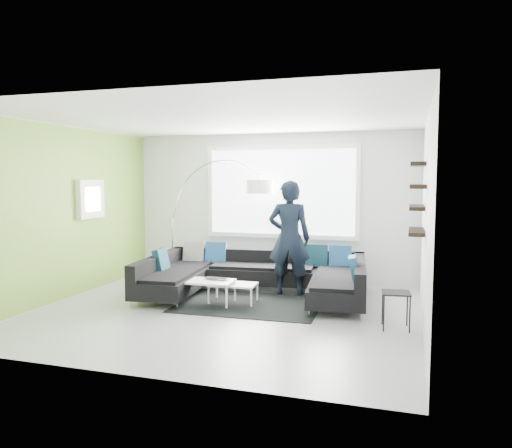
{
  "coord_description": "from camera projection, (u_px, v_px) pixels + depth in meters",
  "views": [
    {
      "loc": [
        2.57,
        -6.71,
        1.96
      ],
      "look_at": [
        0.19,
        0.9,
        1.22
      ],
      "focal_mm": 35.0,
      "sensor_mm": 36.0,
      "label": 1
    }
  ],
  "objects": [
    {
      "name": "arc_lamp",
      "position": [
        172.0,
        219.0,
        9.83
      ],
      "size": [
        2.26,
        1.13,
        2.31
      ],
      "primitive_type": null,
      "rotation": [
        0.0,
        0.0,
        -0.16
      ],
      "color": "silver",
      "rests_on": "ground"
    },
    {
      "name": "laptop",
      "position": [
        215.0,
        279.0,
        7.77
      ],
      "size": [
        0.39,
        0.27,
        0.03
      ],
      "primitive_type": "imported",
      "rotation": [
        0.0,
        0.0,
        -0.04
      ],
      "color": "black",
      "rests_on": "coffee_table"
    },
    {
      "name": "rug",
      "position": [
        249.0,
        304.0,
        7.74
      ],
      "size": [
        2.24,
        1.67,
        0.01
      ],
      "primitive_type": "cube",
      "rotation": [
        0.0,
        0.0,
        0.04
      ],
      "color": "black",
      "rests_on": "ground"
    },
    {
      "name": "coffee_table",
      "position": [
        219.0,
        292.0,
        7.8
      ],
      "size": [
        1.17,
        0.73,
        0.37
      ],
      "primitive_type": "cube",
      "rotation": [
        0.0,
        0.0,
        0.07
      ],
      "color": "white",
      "rests_on": "ground"
    },
    {
      "name": "ground",
      "position": [
        225.0,
        312.0,
        7.32
      ],
      "size": [
        5.5,
        5.5,
        0.0
      ],
      "primitive_type": "plane",
      "color": "gray",
      "rests_on": "ground"
    },
    {
      "name": "room_shell",
      "position": [
        232.0,
        188.0,
        7.34
      ],
      "size": [
        5.54,
        5.04,
        2.82
      ],
      "color": "silver",
      "rests_on": "ground"
    },
    {
      "name": "side_table",
      "position": [
        396.0,
        310.0,
        6.48
      ],
      "size": [
        0.39,
        0.39,
        0.49
      ],
      "primitive_type": "cube",
      "rotation": [
        0.0,
        0.0,
        0.11
      ],
      "color": "black",
      "rests_on": "ground"
    },
    {
      "name": "sectional_sofa",
      "position": [
        255.0,
        277.0,
        8.18
      ],
      "size": [
        3.74,
        2.54,
        0.76
      ],
      "rotation": [
        0.0,
        0.0,
        0.1
      ],
      "color": "black",
      "rests_on": "ground"
    },
    {
      "name": "person",
      "position": [
        289.0,
        238.0,
        8.32
      ],
      "size": [
        0.83,
        0.65,
        1.92
      ],
      "primitive_type": "imported",
      "rotation": [
        0.0,
        0.0,
        3.28
      ],
      "color": "black",
      "rests_on": "ground"
    }
  ]
}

